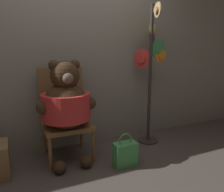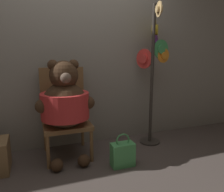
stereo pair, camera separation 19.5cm
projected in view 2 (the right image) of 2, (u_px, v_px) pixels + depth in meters
The scene contains 6 objects.
ground_plane at pixel (86, 159), 2.61m from camera, with size 14.00×14.00×0.00m, color #4C423D.
wall_back at pixel (74, 60), 2.89m from camera, with size 8.00×0.10×2.31m.
chair at pixel (65, 112), 2.69m from camera, with size 0.54×0.54×1.07m.
teddy_bear at pixel (65, 102), 2.47m from camera, with size 0.66×0.58×1.18m.
hat_display_rack at pixel (154, 63), 2.94m from camera, with size 0.41×0.51×1.86m.
handbag_on_ground at pixel (123, 154), 2.43m from camera, with size 0.26×0.14×0.38m.
Camera 2 is at (-0.53, -2.36, 1.26)m, focal length 35.00 mm.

